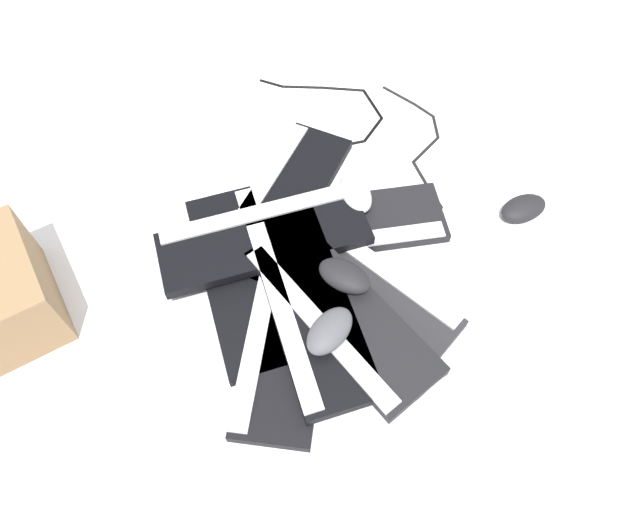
% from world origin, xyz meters
% --- Properties ---
extents(ground_plane, '(3.20, 3.20, 0.00)m').
position_xyz_m(ground_plane, '(0.00, 0.00, 0.00)').
color(ground_plane, white).
extents(keyboard_0, '(0.44, 0.15, 0.03)m').
position_xyz_m(keyboard_0, '(0.25, -0.09, 0.01)').
color(keyboard_0, black).
rests_on(keyboard_0, ground).
extents(keyboard_1, '(0.37, 0.45, 0.03)m').
position_xyz_m(keyboard_1, '(0.12, 0.04, 0.01)').
color(keyboard_1, '#232326').
rests_on(keyboard_1, ground).
extents(keyboard_2, '(0.27, 0.46, 0.03)m').
position_xyz_m(keyboard_2, '(-0.02, -0.00, 0.01)').
color(keyboard_2, black).
rests_on(keyboard_2, ground).
extents(keyboard_3, '(0.46, 0.27, 0.03)m').
position_xyz_m(keyboard_3, '(-0.08, -0.14, 0.01)').
color(keyboard_3, black).
rests_on(keyboard_3, ground).
extents(keyboard_4, '(0.46, 0.32, 0.03)m').
position_xyz_m(keyboard_4, '(0.13, -0.20, 0.01)').
color(keyboard_4, black).
rests_on(keyboard_4, ground).
extents(keyboard_5, '(0.46, 0.32, 0.03)m').
position_xyz_m(keyboard_5, '(0.20, -0.05, 0.04)').
color(keyboard_5, black).
rests_on(keyboard_5, keyboard_0).
extents(keyboard_6, '(0.32, 0.46, 0.03)m').
position_xyz_m(keyboard_6, '(0.05, -0.16, 0.04)').
color(keyboard_6, black).
rests_on(keyboard_6, keyboard_4).
extents(keyboard_7, '(0.41, 0.42, 0.03)m').
position_xyz_m(keyboard_7, '(0.20, 0.01, 0.04)').
color(keyboard_7, black).
rests_on(keyboard_7, keyboard_1).
extents(mouse_0, '(0.10, 0.13, 0.04)m').
position_xyz_m(mouse_0, '(0.14, 0.02, 0.08)').
color(mouse_0, black).
rests_on(mouse_0, keyboard_7).
extents(mouse_1, '(0.13, 0.11, 0.04)m').
position_xyz_m(mouse_1, '(0.26, 0.00, 0.08)').
color(mouse_1, '#4C4C51').
rests_on(mouse_1, keyboard_7).
extents(mouse_2, '(0.13, 0.11, 0.04)m').
position_xyz_m(mouse_2, '(-0.09, 0.02, 0.05)').
color(mouse_2, '#B7B7BC').
rests_on(mouse_2, keyboard_2).
extents(mouse_3, '(0.08, 0.12, 0.04)m').
position_xyz_m(mouse_3, '(0.32, 0.18, 0.02)').
color(mouse_3, '#B7B7BC').
rests_on(mouse_3, ground).
extents(mouse_4, '(0.11, 0.13, 0.04)m').
position_xyz_m(mouse_4, '(-0.11, 0.39, 0.02)').
color(mouse_4, black).
rests_on(mouse_4, ground).
extents(cable_0, '(0.39, 0.16, 0.01)m').
position_xyz_m(cable_0, '(-0.31, 0.16, 0.00)').
color(cable_0, black).
rests_on(cable_0, ground).
extents(cable_1, '(0.23, 0.34, 0.01)m').
position_xyz_m(cable_1, '(-0.38, -0.06, 0.00)').
color(cable_1, black).
rests_on(cable_1, ground).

